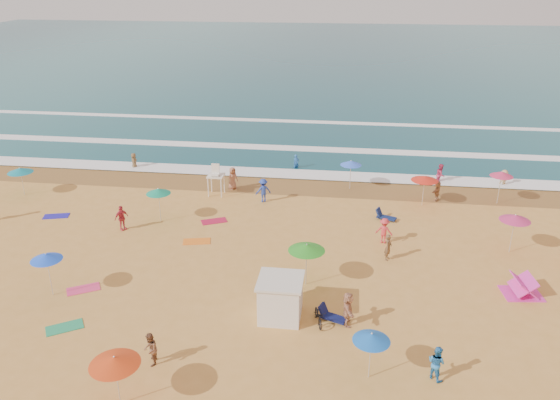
# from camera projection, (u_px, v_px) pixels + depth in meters

# --- Properties ---
(ground) EXTENTS (220.00, 220.00, 0.00)m
(ground) POSITION_uv_depth(u_px,v_px,m) (282.00, 264.00, 31.87)
(ground) COLOR gold
(ground) RESTS_ON ground
(ocean) EXTENTS (220.00, 140.00, 0.18)m
(ocean) POSITION_uv_depth(u_px,v_px,m) (335.00, 56.00, 108.55)
(ocean) COLOR #0C4756
(ocean) RESTS_ON ground
(wet_sand) EXTENTS (220.00, 220.00, 0.00)m
(wet_sand) POSITION_uv_depth(u_px,v_px,m) (302.00, 186.00, 43.28)
(wet_sand) COLOR olive
(wet_sand) RESTS_ON ground
(surf_foam) EXTENTS (200.00, 18.70, 0.05)m
(surf_foam) POSITION_uv_depth(u_px,v_px,m) (310.00, 151.00, 51.30)
(surf_foam) COLOR white
(surf_foam) RESTS_ON ground
(cabana) EXTENTS (2.00, 2.00, 2.00)m
(cabana) POSITION_uv_depth(u_px,v_px,m) (280.00, 299.00, 26.68)
(cabana) COLOR silver
(cabana) RESTS_ON ground
(cabana_roof) EXTENTS (2.20, 2.20, 0.12)m
(cabana_roof) POSITION_uv_depth(u_px,v_px,m) (280.00, 281.00, 26.26)
(cabana_roof) COLOR silver
(cabana_roof) RESTS_ON cabana
(bicycle) EXTENTS (0.92, 1.66, 0.83)m
(bicycle) POSITION_uv_depth(u_px,v_px,m) (318.00, 316.00, 26.41)
(bicycle) COLOR black
(bicycle) RESTS_ON ground
(lifeguard_stand) EXTENTS (1.20, 1.20, 2.10)m
(lifeguard_stand) POSITION_uv_depth(u_px,v_px,m) (216.00, 182.00, 41.28)
(lifeguard_stand) COLOR white
(lifeguard_stand) RESTS_ON ground
(beach_umbrellas) EXTENTS (49.74, 28.99, 0.67)m
(beach_umbrellas) POSITION_uv_depth(u_px,v_px,m) (344.00, 224.00, 31.84)
(beach_umbrellas) COLOR #FF251A
(beach_umbrellas) RESTS_ON ground
(loungers) EXTENTS (42.74, 20.84, 0.34)m
(loungers) POSITION_uv_depth(u_px,v_px,m) (424.00, 319.00, 26.55)
(loungers) COLOR #102150
(loungers) RESTS_ON ground
(towels) EXTENTS (48.68, 23.97, 0.03)m
(towels) POSITION_uv_depth(u_px,v_px,m) (269.00, 285.00, 29.69)
(towels) COLOR red
(towels) RESTS_ON ground
(beachgoers) EXTENTS (42.50, 26.72, 2.11)m
(beachgoers) POSITION_uv_depth(u_px,v_px,m) (296.00, 220.00, 35.60)
(beachgoers) COLOR #2440AC
(beachgoers) RESTS_ON ground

